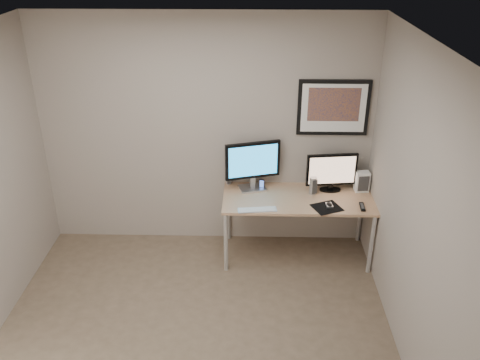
{
  "coord_description": "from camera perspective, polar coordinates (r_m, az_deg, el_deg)",
  "views": [
    {
      "loc": [
        0.5,
        -3.42,
        3.32
      ],
      "look_at": [
        0.39,
        1.1,
        1.05
      ],
      "focal_mm": 38.0,
      "sensor_mm": 36.0,
      "label": 1
    }
  ],
  "objects": [
    {
      "name": "floor",
      "position": [
        4.79,
        -5.21,
        -17.35
      ],
      "size": [
        3.6,
        3.6,
        0.0
      ],
      "primitive_type": "plane",
      "color": "brown",
      "rests_on": "ground"
    },
    {
      "name": "monitor_tv",
      "position": [
        5.54,
        10.25,
        0.95
      ],
      "size": [
        0.55,
        0.15,
        0.43
      ],
      "rotation": [
        0.0,
        0.0,
        0.12
      ],
      "color": "black",
      "rests_on": "desk"
    },
    {
      "name": "speaker_left",
      "position": [
        5.67,
        -1.32,
        0.33
      ],
      "size": [
        0.08,
        0.08,
        0.16
      ],
      "primitive_type": "cylinder",
      "rotation": [
        0.0,
        0.0,
        0.39
      ],
      "color": "#ACABB0",
      "rests_on": "desk"
    },
    {
      "name": "keyboard",
      "position": [
        5.18,
        1.95,
        -3.35
      ],
      "size": [
        0.4,
        0.15,
        0.01
      ],
      "primitive_type": "cube",
      "rotation": [
        0.0,
        0.0,
        0.12
      ],
      "color": "silver",
      "rests_on": "desk"
    },
    {
      "name": "speaker_right",
      "position": [
        5.51,
        8.19,
        -0.63
      ],
      "size": [
        0.1,
        0.1,
        0.19
      ],
      "primitive_type": "cylinder",
      "rotation": [
        0.0,
        0.0,
        0.4
      ],
      "color": "#ACABB0",
      "rests_on": "desk"
    },
    {
      "name": "fan_unit",
      "position": [
        5.66,
        13.54,
        -0.16
      ],
      "size": [
        0.16,
        0.12,
        0.22
      ],
      "primitive_type": "cube",
      "rotation": [
        0.0,
        0.0,
        0.11
      ],
      "color": "white",
      "rests_on": "desk"
    },
    {
      "name": "monitor_large",
      "position": [
        5.46,
        1.43,
        1.84
      ],
      "size": [
        0.59,
        0.26,
        0.55
      ],
      "rotation": [
        0.0,
        0.0,
        0.28
      ],
      "color": "#ACABB0",
      "rests_on": "desk"
    },
    {
      "name": "framed_art",
      "position": [
        5.45,
        10.45,
        7.99
      ],
      "size": [
        0.75,
        0.04,
        0.6
      ],
      "color": "black",
      "rests_on": "room"
    },
    {
      "name": "remote",
      "position": [
        5.37,
        13.57,
        -2.92
      ],
      "size": [
        0.05,
        0.17,
        0.02
      ],
      "primitive_type": "cube",
      "rotation": [
        0.0,
        0.0,
        -0.04
      ],
      "color": "black",
      "rests_on": "desk"
    },
    {
      "name": "room",
      "position": [
        4.25,
        -5.46,
        3.25
      ],
      "size": [
        3.6,
        3.6,
        3.6
      ],
      "color": "white",
      "rests_on": "ground"
    },
    {
      "name": "desk",
      "position": [
        5.48,
        6.49,
        -2.55
      ],
      "size": [
        1.6,
        0.7,
        0.73
      ],
      "color": "#946547",
      "rests_on": "floor"
    },
    {
      "name": "mousepad",
      "position": [
        5.3,
        9.72,
        -3.07
      ],
      "size": [
        0.35,
        0.33,
        0.0
      ],
      "primitive_type": "cube",
      "rotation": [
        0.0,
        0.0,
        0.41
      ],
      "color": "black",
      "rests_on": "desk"
    },
    {
      "name": "phone_dock",
      "position": [
        5.56,
        2.47,
        -0.48
      ],
      "size": [
        0.07,
        0.07,
        0.12
      ],
      "primitive_type": "cube",
      "rotation": [
        0.0,
        0.0,
        -0.25
      ],
      "color": "black",
      "rests_on": "desk"
    },
    {
      "name": "mouse",
      "position": [
        5.32,
        10.0,
        -2.73
      ],
      "size": [
        0.07,
        0.1,
        0.03
      ],
      "primitive_type": "ellipsoid",
      "rotation": [
        0.0,
        0.0,
        0.11
      ],
      "color": "black",
      "rests_on": "mousepad"
    }
  ]
}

